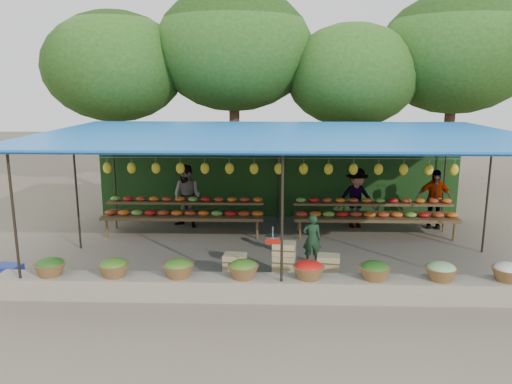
{
  "coord_description": "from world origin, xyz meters",
  "views": [
    {
      "loc": [
        -0.2,
        -11.38,
        3.88
      ],
      "look_at": [
        -0.56,
        0.2,
        1.38
      ],
      "focal_mm": 35.0,
      "sensor_mm": 36.0,
      "label": 1
    }
  ],
  "objects_px": {
    "weighing_scale": "(273,239)",
    "vendor_seated": "(312,239)",
    "crate_counter": "(282,264)",
    "blue_crate_front": "(8,272)"
  },
  "relations": [
    {
      "from": "vendor_seated",
      "to": "blue_crate_front",
      "type": "relative_size",
      "value": 2.17
    },
    {
      "from": "crate_counter",
      "to": "weighing_scale",
      "type": "height_order",
      "value": "weighing_scale"
    },
    {
      "from": "weighing_scale",
      "to": "vendor_seated",
      "type": "height_order",
      "value": "vendor_seated"
    },
    {
      "from": "crate_counter",
      "to": "weighing_scale",
      "type": "relative_size",
      "value": 7.31
    },
    {
      "from": "crate_counter",
      "to": "blue_crate_front",
      "type": "xyz_separation_m",
      "value": [
        -5.57,
        -0.24,
        -0.15
      ]
    },
    {
      "from": "vendor_seated",
      "to": "weighing_scale",
      "type": "bearing_deg",
      "value": 46.74
    },
    {
      "from": "crate_counter",
      "to": "blue_crate_front",
      "type": "distance_m",
      "value": 5.57
    },
    {
      "from": "crate_counter",
      "to": "vendor_seated",
      "type": "height_order",
      "value": "vendor_seated"
    },
    {
      "from": "weighing_scale",
      "to": "vendor_seated",
      "type": "xyz_separation_m",
      "value": [
        0.86,
        0.91,
        -0.28
      ]
    },
    {
      "from": "vendor_seated",
      "to": "blue_crate_front",
      "type": "distance_m",
      "value": 6.35
    }
  ]
}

